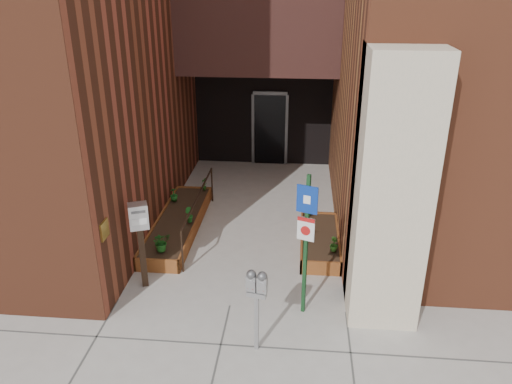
# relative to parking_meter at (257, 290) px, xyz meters

# --- Properties ---
(ground) EXTENTS (80.00, 80.00, 0.00)m
(ground) POSITION_rel_parking_meter_xyz_m (-0.57, 1.03, -1.08)
(ground) COLOR #9E9991
(ground) RESTS_ON ground
(planter_left) EXTENTS (0.90, 3.60, 0.30)m
(planter_left) POSITION_rel_parking_meter_xyz_m (-2.12, 3.73, -0.95)
(planter_left) COLOR brown
(planter_left) RESTS_ON ground
(planter_right) EXTENTS (0.80, 2.20, 0.30)m
(planter_right) POSITION_rel_parking_meter_xyz_m (1.03, 3.23, -0.95)
(planter_right) COLOR brown
(planter_right) RESTS_ON ground
(handrail) EXTENTS (0.04, 3.34, 0.90)m
(handrail) POSITION_rel_parking_meter_xyz_m (-1.62, 3.68, -0.33)
(handrail) COLOR black
(handrail) RESTS_ON ground
(parking_meter) EXTENTS (0.32, 0.17, 1.40)m
(parking_meter) POSITION_rel_parking_meter_xyz_m (0.00, 0.00, 0.00)
(parking_meter) COLOR #959597
(parking_meter) RESTS_ON ground
(sign_post) EXTENTS (0.33, 0.14, 2.51)m
(sign_post) POSITION_rel_parking_meter_xyz_m (0.70, 0.99, 0.46)
(sign_post) COLOR #163E1E
(sign_post) RESTS_ON ground
(payment_dropbox) EXTENTS (0.40, 0.35, 1.66)m
(payment_dropbox) POSITION_rel_parking_meter_xyz_m (-2.21, 1.52, 0.11)
(payment_dropbox) COLOR black
(payment_dropbox) RESTS_ON ground
(shrub_left_a) EXTENTS (0.49, 0.49, 0.39)m
(shrub_left_a) POSITION_rel_parking_meter_xyz_m (-2.08, 2.29, -0.59)
(shrub_left_a) COLOR #1D5F1B
(shrub_left_a) RESTS_ON planter_left
(shrub_left_b) EXTENTS (0.25, 0.25, 0.33)m
(shrub_left_b) POSITION_rel_parking_meter_xyz_m (-1.82, 3.56, -0.62)
(shrub_left_b) COLOR #1A5C1A
(shrub_left_b) RESTS_ON planter_left
(shrub_left_c) EXTENTS (0.26, 0.26, 0.33)m
(shrub_left_c) POSITION_rel_parking_meter_xyz_m (-2.42, 4.63, -0.62)
(shrub_left_c) COLOR #1B611F
(shrub_left_c) RESTS_ON planter_left
(shrub_left_d) EXTENTS (0.20, 0.20, 0.34)m
(shrub_left_d) POSITION_rel_parking_meter_xyz_m (-1.82, 5.33, -0.61)
(shrub_left_d) COLOR #1F5B1A
(shrub_left_d) RESTS_ON planter_left
(shrub_right_a) EXTENTS (0.23, 0.23, 0.29)m
(shrub_right_a) POSITION_rel_parking_meter_xyz_m (1.28, 2.59, -0.63)
(shrub_right_a) COLOR #275D1A
(shrub_right_a) RESTS_ON planter_right
(shrub_right_b) EXTENTS (0.24, 0.24, 0.36)m
(shrub_right_b) POSITION_rel_parking_meter_xyz_m (0.78, 3.01, -0.60)
(shrub_right_b) COLOR #23601B
(shrub_right_b) RESTS_ON planter_right
(shrub_right_c) EXTENTS (0.36, 0.36, 0.33)m
(shrub_right_c) POSITION_rel_parking_meter_xyz_m (0.78, 4.13, -0.62)
(shrub_right_c) COLOR #1C4F16
(shrub_right_c) RESTS_ON planter_right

